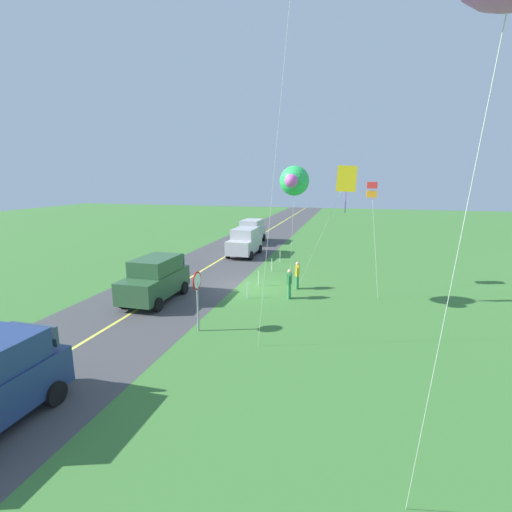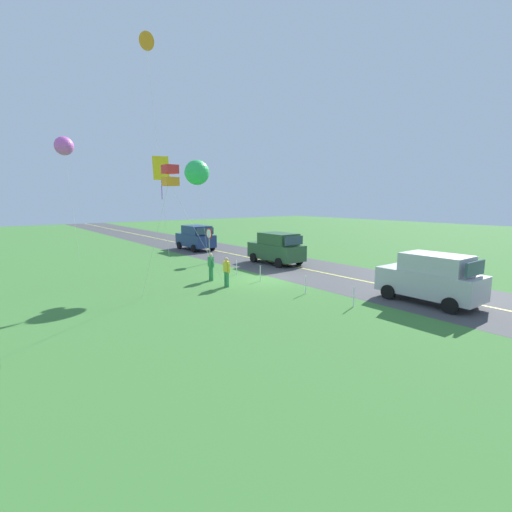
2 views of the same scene
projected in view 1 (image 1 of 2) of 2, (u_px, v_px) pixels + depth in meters
ground_plane at (246, 287)px, 21.80m from camera, size 120.00×120.00×0.10m
asphalt_road at (184, 281)px, 22.79m from camera, size 120.00×7.00×0.00m
road_centre_stripe at (184, 281)px, 22.79m from camera, size 120.00×0.16×0.00m
car_suv_foreground at (155, 279)px, 19.10m from camera, size 4.40×2.12×2.24m
car_parked_west_far at (251, 231)px, 36.27m from camera, size 4.40×2.12×2.24m
car_parked_west_near at (245, 242)px, 30.23m from camera, size 4.40×2.12×2.24m
stop_sign at (197, 290)px, 15.05m from camera, size 0.76×0.08×2.56m
person_adult_near at (297, 274)px, 21.10m from camera, size 0.58×0.22×1.60m
person_adult_companion at (289, 283)px, 19.39m from camera, size 0.58×0.22×1.60m
kite_red_low at (346, 181)px, 17.34m from camera, size 2.25×3.01×6.85m
kite_blue_mid at (294, 181)px, 17.33m from camera, size 2.08×1.40×6.84m
kite_pink_drift at (372, 190)px, 20.81m from camera, size 2.65×0.85×6.06m
fence_post_0 at (280, 256)px, 27.97m from camera, size 0.05×0.05×0.90m
fence_post_1 at (272, 265)px, 25.21m from camera, size 0.05×0.05×0.90m
fence_post_2 at (259, 278)px, 21.76m from camera, size 0.05×0.05×0.90m
fence_post_3 at (247, 290)px, 19.51m from camera, size 0.05×0.05×0.90m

